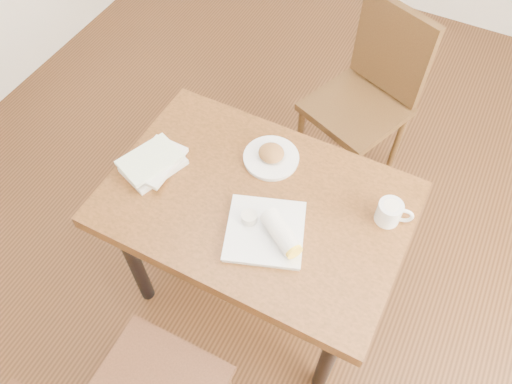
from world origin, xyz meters
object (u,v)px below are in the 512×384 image
at_px(table, 256,214).
at_px(book_stack, 154,163).
at_px(coffee_mug, 390,212).
at_px(plate_burrito, 270,231).
at_px(plate_scone, 271,156).
at_px(chair_far, 370,90).

relative_size(table, book_stack, 4.20).
distance_m(coffee_mug, plate_burrito, 0.42).
bearing_deg(plate_scone, plate_burrito, -64.56).
distance_m(table, coffee_mug, 0.49).
xyz_separation_m(table, plate_burrito, (0.11, -0.11, 0.12)).
height_order(coffee_mug, book_stack, coffee_mug).
distance_m(table, plate_burrito, 0.20).
height_order(table, book_stack, book_stack).
relative_size(table, plate_scone, 5.11).
bearing_deg(chair_far, plate_burrito, -91.19).
relative_size(table, coffee_mug, 8.50).
height_order(chair_far, plate_scone, chair_far).
relative_size(coffee_mug, book_stack, 0.49).
xyz_separation_m(chair_far, coffee_mug, (0.32, -0.80, 0.25)).
height_order(plate_scone, book_stack, plate_scone).
bearing_deg(table, coffee_mug, 17.25).
height_order(chair_far, coffee_mug, chair_far).
distance_m(plate_scone, coffee_mug, 0.48).
relative_size(plate_scone, coffee_mug, 1.66).
bearing_deg(table, chair_far, 82.11).
height_order(coffee_mug, plate_burrito, same).
height_order(chair_far, book_stack, chair_far).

